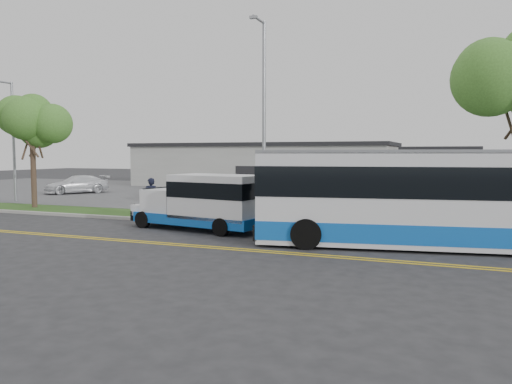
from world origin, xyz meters
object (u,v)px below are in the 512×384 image
at_px(parked_car_b, 77,184).
at_px(streetlight_far, 12,137).
at_px(pedestrian, 151,197).
at_px(parked_car_a, 198,186).
at_px(transit_bus, 434,198).
at_px(tree_west, 32,124).
at_px(streetlight_near, 263,114).
at_px(shuttle_bus, 205,201).

bearing_deg(parked_car_b, streetlight_far, -49.79).
bearing_deg(pedestrian, parked_car_a, -110.68).
height_order(transit_bus, parked_car_b, transit_bus).
xyz_separation_m(transit_bus, pedestrian, (-13.78, 2.96, -0.66)).
relative_size(streetlight_far, transit_bus, 0.62).
bearing_deg(tree_west, parked_car_a, 67.24).
bearing_deg(pedestrian, streetlight_far, -53.66).
height_order(streetlight_near, streetlight_far, streetlight_near).
distance_m(transit_bus, pedestrian, 14.11).
height_order(streetlight_far, pedestrian, streetlight_far).
height_order(tree_west, shuttle_bus, tree_west).
relative_size(tree_west, shuttle_bus, 1.05).
height_order(pedestrian, parked_car_b, pedestrian).
xyz_separation_m(shuttle_bus, parked_car_a, (-8.60, 15.41, -0.53)).
xyz_separation_m(streetlight_far, transit_bus, (26.92, -6.48, -2.71)).
bearing_deg(parked_car_b, parked_car_a, 45.79).
height_order(shuttle_bus, transit_bus, transit_bus).
bearing_deg(streetlight_far, parked_car_b, 97.90).
relative_size(streetlight_near, shuttle_bus, 1.44).
relative_size(tree_west, transit_bus, 0.54).
xyz_separation_m(streetlight_far, pedestrian, (13.14, -3.52, -3.37)).
xyz_separation_m(pedestrian, parked_car_a, (-4.23, 13.01, -0.33)).
bearing_deg(tree_west, transit_bus, -10.54).
bearing_deg(parked_car_a, streetlight_far, -117.15).
distance_m(streetlight_near, transit_bus, 9.45).
distance_m(pedestrian, parked_car_b, 17.69).
xyz_separation_m(tree_west, shuttle_bus, (13.52, -3.70, -3.82)).
bearing_deg(streetlight_far, tree_west, -28.98).
xyz_separation_m(tree_west, transit_bus, (22.92, -4.26, -3.36)).
distance_m(streetlight_near, parked_car_b, 22.70).
xyz_separation_m(parked_car_a, parked_car_b, (-9.90, -2.37, 0.06)).
bearing_deg(parked_car_a, pedestrian, -55.96).
xyz_separation_m(pedestrian, parked_car_b, (-14.13, 10.64, -0.28)).
bearing_deg(streetlight_far, streetlight_near, -8.05).
bearing_deg(pedestrian, shuttle_bus, 112.59).
xyz_separation_m(transit_bus, parked_car_b, (-27.91, 13.60, -0.94)).
bearing_deg(parked_car_a, transit_bus, -25.54).
bearing_deg(shuttle_bus, parked_car_b, 154.97).
relative_size(shuttle_bus, parked_car_b, 1.32).
xyz_separation_m(streetlight_far, parked_car_a, (8.91, 9.50, -3.71)).
distance_m(streetlight_near, streetlight_far, 19.20).
xyz_separation_m(transit_bus, parked_car_a, (-18.01, 15.98, -0.99)).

